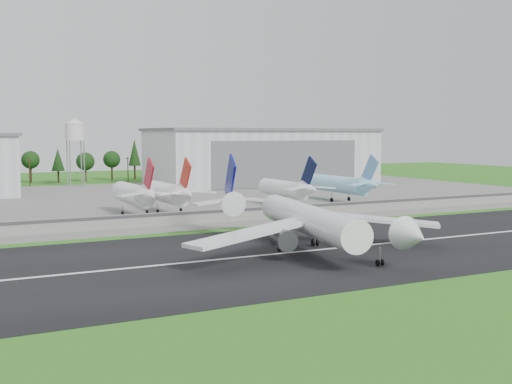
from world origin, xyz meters
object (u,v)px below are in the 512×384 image
parked_jet_navy (289,188)px  parked_jet_skyblue (343,184)px  parked_jet_red_b (171,193)px  parked_jet_red_a (136,194)px  main_airliner (310,227)px

parked_jet_navy → parked_jet_skyblue: parked_jet_skyblue is taller
parked_jet_red_b → parked_jet_skyblue: 62.37m
parked_jet_red_a → main_airliner: bearing=-77.6°
main_airliner → parked_jet_red_a: (-14.75, 66.99, 1.31)m
parked_jet_skyblue → parked_jet_red_b: bearing=-175.4°
parked_jet_navy → parked_jet_skyblue: bearing=12.0°
parked_jet_red_a → parked_jet_red_b: size_ratio=1.00×
main_airliner → parked_jet_red_a: bearing=-66.5°
parked_jet_red_b → parked_jet_skyblue: parked_jet_red_b is taller
parked_jet_red_b → parked_jet_red_a: bearing=180.0°
parked_jet_red_a → parked_jet_skyblue: (72.25, 4.99, -0.13)m
parked_jet_red_a → parked_jet_skyblue: size_ratio=0.84×
parked_jet_red_b → parked_jet_navy: size_ratio=1.00×
parked_jet_red_a → parked_jet_navy: (48.54, -0.05, -0.30)m
main_airliner → parked_jet_skyblue: size_ratio=1.58×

